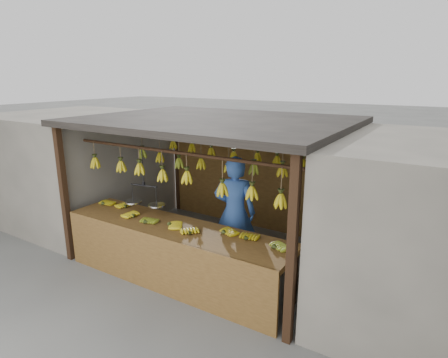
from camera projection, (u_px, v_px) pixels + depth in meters
The scene contains 8 objects.
ground at pixel (215, 252), 6.71m from camera, with size 80.00×80.00×0.00m, color #5B5B57.
stall at pixel (225, 141), 6.46m from camera, with size 4.30×3.30×2.40m.
neighbor_left at pixel (78, 166), 8.23m from camera, with size 3.00×3.00×2.30m, color slate.
counter at pixel (170, 241), 5.51m from camera, with size 3.73×0.85×0.96m.
hanging_bananas at pixel (215, 165), 6.28m from camera, with size 3.61×2.26×0.40m.
balance_scale at pixel (145, 200), 5.93m from camera, with size 0.69×0.33×0.91m.
vendor at pixel (235, 212), 6.03m from camera, with size 0.68×0.45×1.87m, color #3359A5.
bag_bundles at pixel (349, 196), 6.57m from camera, with size 0.08×0.26×1.24m.
Camera 1 is at (3.35, -5.12, 3.05)m, focal length 30.00 mm.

